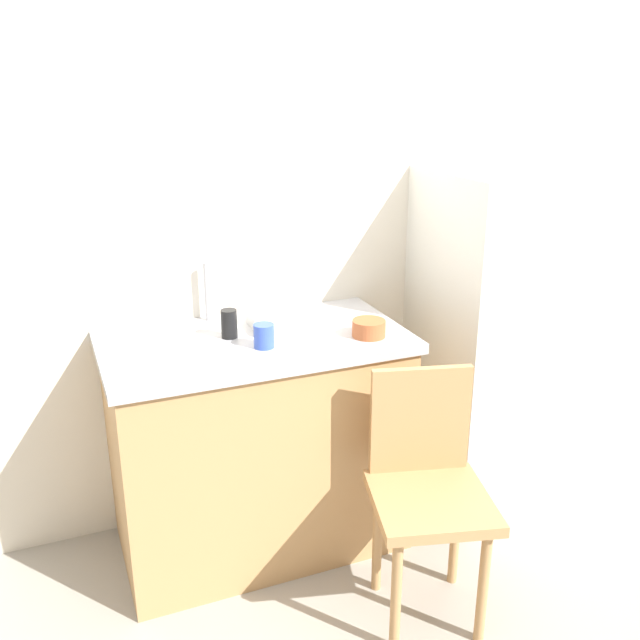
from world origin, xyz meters
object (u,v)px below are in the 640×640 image
(refrigerator, at_px, (491,339))
(cup_blue, at_px, (264,336))
(dish_tray, at_px, (287,320))
(terracotta_bowl, at_px, (369,328))
(cup_black, at_px, (229,324))
(chair, at_px, (427,485))

(refrigerator, distance_m, cup_blue, 1.12)
(dish_tray, bearing_deg, refrigerator, -3.72)
(dish_tray, xyz_separation_m, terracotta_bowl, (0.25, -0.23, 0.01))
(dish_tray, bearing_deg, cup_black, -171.04)
(refrigerator, height_order, terracotta_bowl, refrigerator)
(refrigerator, bearing_deg, cup_black, 178.91)
(chair, relative_size, cup_blue, 10.02)
(refrigerator, xyz_separation_m, terracotta_bowl, (-0.69, -0.17, 0.20))
(chair, height_order, cup_blue, cup_blue)
(dish_tray, xyz_separation_m, cup_black, (-0.24, -0.04, 0.03))
(chair, height_order, cup_black, cup_black)
(terracotta_bowl, bearing_deg, dish_tray, 137.54)
(refrigerator, bearing_deg, dish_tray, 176.28)
(chair, bearing_deg, refrigerator, 56.57)
(refrigerator, relative_size, cup_blue, 16.72)
(refrigerator, relative_size, cup_black, 13.55)
(refrigerator, xyz_separation_m, dish_tray, (-0.94, 0.06, 0.19))
(refrigerator, bearing_deg, chair, -138.26)
(dish_tray, height_order, cup_black, cup_black)
(chair, bearing_deg, cup_black, 145.46)
(cup_black, bearing_deg, terracotta_bowl, -20.95)
(refrigerator, height_order, dish_tray, refrigerator)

